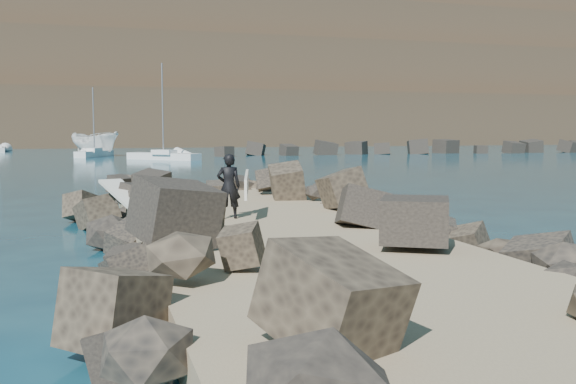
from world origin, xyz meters
name	(u,v)px	position (x,y,z in m)	size (l,w,h in m)	color
ground	(275,254)	(0.00, 0.00, 0.00)	(800.00, 800.00, 0.00)	#0F384C
jetty	(303,258)	(0.00, -2.00, 0.30)	(6.00, 26.00, 0.60)	#8C7759
riprap_left	(149,251)	(-2.90, -1.50, 0.50)	(2.60, 22.00, 1.00)	black
riprap_right	(424,237)	(2.90, -1.50, 0.50)	(2.60, 22.00, 1.00)	black
breakwater_secondary	(432,149)	(35.00, 55.00, 0.60)	(52.00, 4.00, 1.20)	black
headland	(147,80)	(10.00, 160.00, 16.00)	(360.00, 140.00, 32.00)	#2D4919
surfboard_resting	(125,198)	(-3.12, 3.21, 1.04)	(0.61, 2.45, 0.08)	white
boat_imported	(96,144)	(-3.70, 59.56, 1.35)	(2.63, 6.98, 2.70)	white
surfer_with_board	(231,186)	(-0.61, 1.82, 1.41)	(1.04, 1.94, 1.60)	black
sailboat_c	(164,156)	(2.41, 47.76, 0.35)	(6.58, 6.67, 9.20)	white
sailboat_b	(95,154)	(-3.83, 56.20, 0.35)	(4.03, 5.92, 7.37)	white
headland_buildings	(176,6)	(16.81, 152.19, 33.97)	(137.50, 30.50, 5.00)	white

